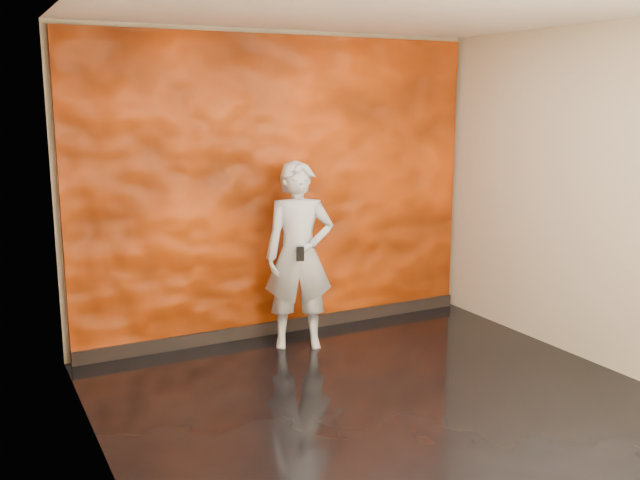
# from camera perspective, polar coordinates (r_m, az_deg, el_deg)

# --- Properties ---
(room) EXTENTS (4.02, 4.02, 2.81)m
(room) POSITION_cam_1_polar(r_m,az_deg,el_deg) (4.90, 6.32, 1.85)
(room) COLOR black
(room) RESTS_ON ground
(feature_wall) EXTENTS (3.90, 0.06, 2.75)m
(feature_wall) POSITION_cam_1_polar(r_m,az_deg,el_deg) (6.61, -3.09, 4.16)
(feature_wall) COLOR #F44A08
(feature_wall) RESTS_ON ground
(baseboard) EXTENTS (3.90, 0.04, 0.12)m
(baseboard) POSITION_cam_1_polar(r_m,az_deg,el_deg) (6.86, -2.84, -6.88)
(baseboard) COLOR black
(baseboard) RESTS_ON ground
(man) EXTENTS (0.71, 0.59, 1.67)m
(man) POSITION_cam_1_polar(r_m,az_deg,el_deg) (6.29, -1.69, -1.27)
(man) COLOR #A6ACB7
(man) RESTS_ON ground
(phone) EXTENTS (0.07, 0.03, 0.13)m
(phone) POSITION_cam_1_polar(r_m,az_deg,el_deg) (6.05, -1.59, -1.12)
(phone) COLOR black
(phone) RESTS_ON man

